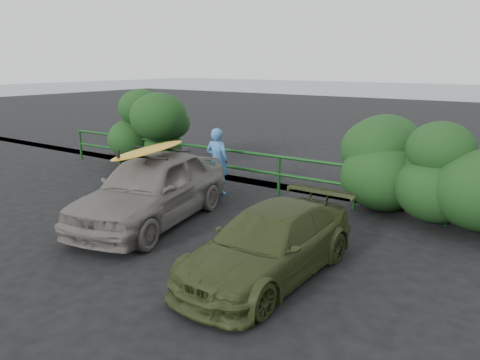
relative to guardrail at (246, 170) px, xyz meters
The scene contains 9 objects.
ground 5.03m from the guardrail, 90.00° to the right, with size 80.00×80.00×0.00m, color black.
guardrail is the anchor object (origin of this frame).
shrub_left 4.86m from the guardrail, behind, with size 3.20×2.40×2.36m, color #193D16, non-canonical shape.
shrub_right 5.04m from the guardrail, ahead, with size 3.20×2.40×1.92m, color #193D16, non-canonical shape.
sedan 3.31m from the guardrail, 92.23° to the right, with size 1.73×4.31×1.47m, color slate.
olive_vehicle 5.21m from the guardrail, 51.55° to the right, with size 1.51×3.71×1.08m, color #303A19.
man 0.91m from the guardrail, 115.65° to the right, with size 0.62×0.41×1.70m, color #3C76B4.
roof_rack 3.44m from the guardrail, 92.23° to the right, with size 1.36×0.95×0.05m, color black, non-canonical shape.
surfboard 3.46m from the guardrail, 92.23° to the right, with size 0.52×2.51×0.07m, color gold.
Camera 1 is at (6.81, -4.93, 3.27)m, focal length 35.00 mm.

